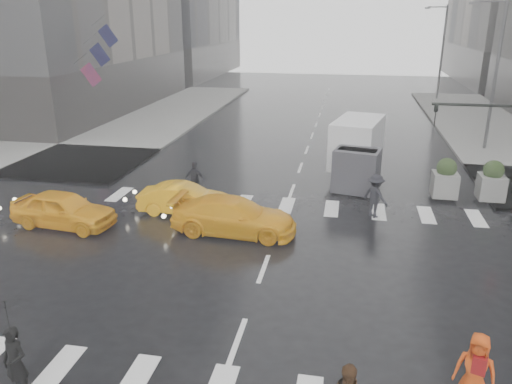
% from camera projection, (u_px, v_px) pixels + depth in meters
% --- Properties ---
extents(ground, '(120.00, 120.00, 0.00)m').
position_uv_depth(ground, '(264.00, 269.00, 16.71)').
color(ground, black).
rests_on(ground, ground).
extents(sidewalk_nw, '(35.00, 35.00, 0.15)m').
position_uv_depth(sidewalk_nw, '(41.00, 131.00, 36.31)').
color(sidewalk_nw, slate).
rests_on(sidewalk_nw, ground).
extents(road_markings, '(18.00, 48.00, 0.01)m').
position_uv_depth(road_markings, '(264.00, 268.00, 16.71)').
color(road_markings, silver).
rests_on(road_markings, ground).
extents(traffic_signal_pole, '(4.45, 0.42, 4.50)m').
position_uv_depth(traffic_signal_pole, '(501.00, 133.00, 21.48)').
color(traffic_signal_pole, black).
rests_on(traffic_signal_pole, ground).
extents(street_lamp_near, '(2.15, 0.22, 9.00)m').
position_uv_depth(street_lamp_near, '(494.00, 70.00, 29.84)').
color(street_lamp_near, '#59595B').
rests_on(street_lamp_near, ground).
extents(street_lamp_far, '(2.15, 0.22, 9.00)m').
position_uv_depth(street_lamp_far, '(441.00, 49.00, 48.37)').
color(street_lamp_far, '#59595B').
rests_on(street_lamp_far, ground).
extents(planter_west, '(1.10, 1.10, 1.80)m').
position_uv_depth(planter_west, '(445.00, 179.00, 22.76)').
color(planter_west, slate).
rests_on(planter_west, ground).
extents(planter_mid, '(1.10, 1.10, 1.80)m').
position_uv_depth(planter_mid, '(492.00, 181.00, 22.41)').
color(planter_mid, slate).
rests_on(planter_mid, ground).
extents(flag_cluster, '(2.87, 3.06, 4.69)m').
position_uv_depth(flag_cluster, '(96.00, 52.00, 34.60)').
color(flag_cluster, '#59595B').
rests_on(flag_cluster, ground).
extents(pedestrian_black, '(1.12, 1.13, 2.43)m').
position_uv_depth(pedestrian_black, '(10.00, 334.00, 10.64)').
color(pedestrian_black, black).
rests_on(pedestrian_black, ground).
extents(pedestrian_orange, '(1.00, 0.81, 1.76)m').
position_uv_depth(pedestrian_orange, '(475.00, 370.00, 10.60)').
color(pedestrian_orange, '#C43F0D').
rests_on(pedestrian_orange, ground).
extents(pedestrian_far_a, '(1.05, 0.73, 1.67)m').
position_uv_depth(pedestrian_far_a, '(195.00, 180.00, 23.11)').
color(pedestrian_far_a, black).
rests_on(pedestrian_far_a, ground).
extents(pedestrian_far_b, '(1.34, 1.28, 1.85)m').
position_uv_depth(pedestrian_far_b, '(375.00, 196.00, 20.72)').
color(pedestrian_far_b, black).
rests_on(pedestrian_far_b, ground).
extents(taxi_front, '(4.36, 2.12, 1.43)m').
position_uv_depth(taxi_front, '(64.00, 209.00, 19.88)').
color(taxi_front, '#FAA80D').
rests_on(taxi_front, ground).
extents(taxi_mid, '(3.90, 1.48, 1.27)m').
position_uv_depth(taxi_mid, '(184.00, 199.00, 21.24)').
color(taxi_mid, '#FAA80D').
rests_on(taxi_mid, ground).
extents(taxi_rear, '(4.36, 2.13, 1.41)m').
position_uv_depth(taxi_rear, '(234.00, 216.00, 19.26)').
color(taxi_rear, '#FAA80D').
rests_on(taxi_rear, ground).
extents(box_truck, '(2.12, 5.65, 3.00)m').
position_uv_depth(box_truck, '(357.00, 149.00, 25.31)').
color(box_truck, silver).
rests_on(box_truck, ground).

